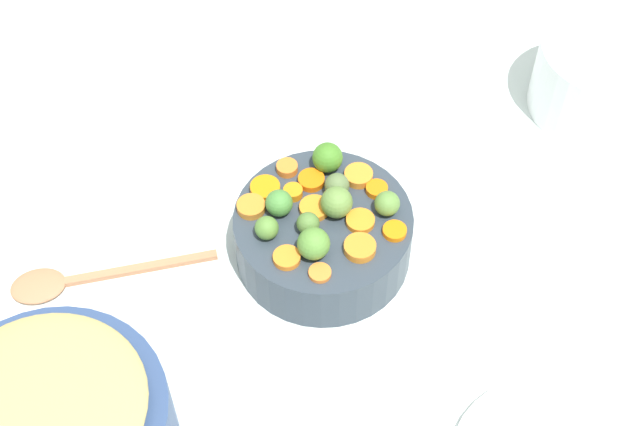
{
  "coord_description": "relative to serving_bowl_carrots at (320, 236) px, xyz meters",
  "views": [
    {
      "loc": [
        0.67,
        0.0,
        1.01
      ],
      "look_at": [
        -0.03,
        -0.02,
        0.11
      ],
      "focal_mm": 51.64,
      "sensor_mm": 36.0,
      "label": 1
    }
  ],
  "objects": [
    {
      "name": "stuffing_mound",
      "position": [
        0.3,
        -0.28,
        0.1
      ],
      "size": [
        0.22,
        0.22,
        0.03
      ],
      "primitive_type": "ellipsoid",
      "color": "tan",
      "rests_on": "metal_pot"
    },
    {
      "name": "brussels_sprout_0",
      "position": [
        -0.04,
        0.02,
        0.05
      ],
      "size": [
        0.03,
        0.03,
        0.03
      ],
      "primitive_type": "sphere",
      "color": "#576E3F",
      "rests_on": "serving_bowl_carrots"
    },
    {
      "name": "tabletop",
      "position": [
        0.03,
        0.02,
        -0.05
      ],
      "size": [
        2.4,
        2.4,
        0.02
      ],
      "primitive_type": "cube",
      "color": "silver",
      "rests_on": "ground"
    },
    {
      "name": "carrot_slice_9",
      "position": [
        -0.04,
        -0.04,
        0.04
      ],
      "size": [
        0.03,
        0.03,
        0.01
      ],
      "primitive_type": "cylinder",
      "rotation": [
        0.0,
        0.0,
        3.82
      ],
      "color": "orange",
      "rests_on": "serving_bowl_carrots"
    },
    {
      "name": "brussels_sprout_7",
      "position": [
        0.05,
        -0.01,
        0.06
      ],
      "size": [
        0.04,
        0.04,
        0.04
      ],
      "primitive_type": "sphere",
      "color": "#558836",
      "rests_on": "serving_bowl_carrots"
    },
    {
      "name": "brussels_sprout_2",
      "position": [
        -0.01,
        0.02,
        0.06
      ],
      "size": [
        0.04,
        0.04,
        0.04
      ],
      "primitive_type": "sphere",
      "color": "olive",
      "rests_on": "serving_bowl_carrots"
    },
    {
      "name": "brussels_sprout_1",
      "position": [
        0.03,
        -0.07,
        0.05
      ],
      "size": [
        0.03,
        0.03,
        0.03
      ],
      "primitive_type": "sphere",
      "color": "#558235",
      "rests_on": "serving_bowl_carrots"
    },
    {
      "name": "carrot_slice_1",
      "position": [
        -0.06,
        -0.02,
        0.04
      ],
      "size": [
        0.05,
        0.05,
        0.01
      ],
      "primitive_type": "cylinder",
      "rotation": [
        0.0,
        0.0,
        5.28
      ],
      "color": "orange",
      "rests_on": "serving_bowl_carrots"
    },
    {
      "name": "carrot_slice_0",
      "position": [
        -0.01,
        -0.09,
        0.04
      ],
      "size": [
        0.04,
        0.04,
        0.01
      ],
      "primitive_type": "cylinder",
      "rotation": [
        0.0,
        0.0,
        1.37
      ],
      "color": "orange",
      "rests_on": "serving_bowl_carrots"
    },
    {
      "name": "carrot_slice_8",
      "position": [
        0.01,
        0.05,
        0.04
      ],
      "size": [
        0.05,
        0.05,
        0.01
      ],
      "primitive_type": "cylinder",
      "rotation": [
        0.0,
        0.0,
        5.33
      ],
      "color": "orange",
      "rests_on": "serving_bowl_carrots"
    },
    {
      "name": "casserole_dish",
      "position": [
        -0.28,
        0.4,
        0.02
      ],
      "size": [
        0.2,
        0.2,
        0.11
      ],
      "primitive_type": "cylinder",
      "color": "white",
      "rests_on": "tabletop"
    },
    {
      "name": "brussels_sprout_5",
      "position": [
        0.02,
        -0.02,
        0.05
      ],
      "size": [
        0.03,
        0.03,
        0.03
      ],
      "primitive_type": "sphere",
      "color": "#517836",
      "rests_on": "serving_bowl_carrots"
    },
    {
      "name": "carrot_slice_5",
      "position": [
        -0.04,
        -0.08,
        0.04
      ],
      "size": [
        0.05,
        0.05,
        0.01
      ],
      "primitive_type": "cylinder",
      "rotation": [
        0.0,
        0.0,
        0.38
      ],
      "color": "orange",
      "rests_on": "serving_bowl_carrots"
    },
    {
      "name": "carrot_slice_7",
      "position": [
        -0.04,
        0.07,
        0.04
      ],
      "size": [
        0.04,
        0.04,
        0.01
      ],
      "primitive_type": "cylinder",
      "rotation": [
        0.0,
        0.0,
        0.34
      ],
      "color": "orange",
      "rests_on": "serving_bowl_carrots"
    },
    {
      "name": "carrot_slice_3",
      "position": [
        -0.01,
        -0.01,
        0.04
      ],
      "size": [
        0.04,
        0.04,
        0.01
      ],
      "primitive_type": "cylinder",
      "rotation": [
        0.0,
        0.0,
        3.08
      ],
      "color": "orange",
      "rests_on": "serving_bowl_carrots"
    },
    {
      "name": "wooden_spoon",
      "position": [
        0.06,
        -0.33,
        -0.03
      ],
      "size": [
        0.1,
        0.27,
        0.01
      ],
      "color": "#BA7952",
      "rests_on": "tabletop"
    },
    {
      "name": "carrot_slice_11",
      "position": [
        -0.08,
        -0.05,
        0.04
      ],
      "size": [
        0.03,
        0.03,
        0.01
      ],
      "primitive_type": "cylinder",
      "rotation": [
        0.0,
        0.0,
        1.83
      ],
      "color": "orange",
      "rests_on": "serving_bowl_carrots"
    },
    {
      "name": "carrot_slice_12",
      "position": [
        0.05,
        0.05,
        0.04
      ],
      "size": [
        0.05,
        0.05,
        0.01
      ],
      "primitive_type": "cylinder",
      "rotation": [
        0.0,
        0.0,
        2.12
      ],
      "color": "orange",
      "rests_on": "serving_bowl_carrots"
    },
    {
      "name": "carrot_slice_6",
      "position": [
        0.02,
        0.09,
        0.04
      ],
      "size": [
        0.03,
        0.03,
        0.01
      ],
      "primitive_type": "cylinder",
      "rotation": [
        0.0,
        0.0,
        6.2
      ],
      "color": "orange",
      "rests_on": "serving_bowl_carrots"
    },
    {
      "name": "carrot_slice_4",
      "position": [
        0.06,
        -0.04,
        0.04
      ],
      "size": [
        0.04,
        0.04,
        0.01
      ],
      "primitive_type": "cylinder",
      "rotation": [
        0.0,
        0.0,
        5.86
      ],
      "color": "orange",
      "rests_on": "serving_bowl_carrots"
    },
    {
      "name": "brussels_sprout_6",
      "position": [
        -0.01,
        -0.06,
        0.06
      ],
      "size": [
        0.03,
        0.03,
        0.03
      ],
      "primitive_type": "sphere",
      "color": "#478539",
      "rests_on": "serving_bowl_carrots"
    },
    {
      "name": "brussels_sprout_4",
      "position": [
        -0.08,
        0.0,
        0.06
      ],
      "size": [
        0.04,
        0.04,
        0.04
      ],
      "primitive_type": "sphere",
      "color": "#427D25",
      "rests_on": "serving_bowl_carrots"
    },
    {
      "name": "serving_bowl_carrots",
      "position": [
        0.0,
        0.0,
        0.0
      ],
      "size": [
        0.23,
        0.23,
        0.08
      ],
      "primitive_type": "cylinder",
      "color": "#313C47",
      "rests_on": "tabletop"
    },
    {
      "name": "carrot_slice_2",
      "position": [
        -0.07,
        0.04,
        0.04
      ],
      "size": [
        0.04,
        0.04,
        0.01
      ],
      "primitive_type": "cylinder",
      "rotation": [
        0.0,
        0.0,
        3.02
      ],
      "color": "orange",
      "rests_on": "serving_bowl_carrots"
    },
    {
      "name": "carrot_slice_10",
      "position": [
        0.08,
        -0.0,
        0.04
      ],
      "size": [
        0.04,
        0.04,
        0.01
      ],
      "primitive_type": "cylinder",
      "rotation": [
        0.0,
        0.0,
        2.44
      ],
      "color": "orange",
      "rests_on": "serving_bowl_carrots"
    },
    {
      "name": "brussels_sprout_3",
      "position": [
        -0.01,
        0.08,
        0.05
      ],
      "size": [
        0.03,
        0.03,
        0.03
      ],
      "primitive_type": "sphere",
      "color": "#5B853B",
      "rests_on": "serving_bowl_carrots"
    }
  ]
}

